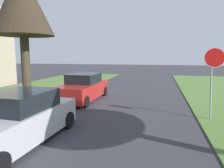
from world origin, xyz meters
name	(u,v)px	position (x,y,z in m)	size (l,w,h in m)	color
stop_sign_far	(214,68)	(4.13, 11.07, 2.17)	(0.81, 0.56, 2.94)	#9EA0A5
street_tree_left_mid_b	(22,3)	(-5.57, 12.48, 5.56)	(3.42, 3.42, 7.44)	#453B2C
parked_sedan_silver	(18,120)	(-2.17, 7.25, 0.72)	(2.07, 4.46, 1.57)	#BCBCC1
parked_sedan_red	(83,88)	(-2.48, 13.51, 0.72)	(2.07, 4.46, 1.57)	red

